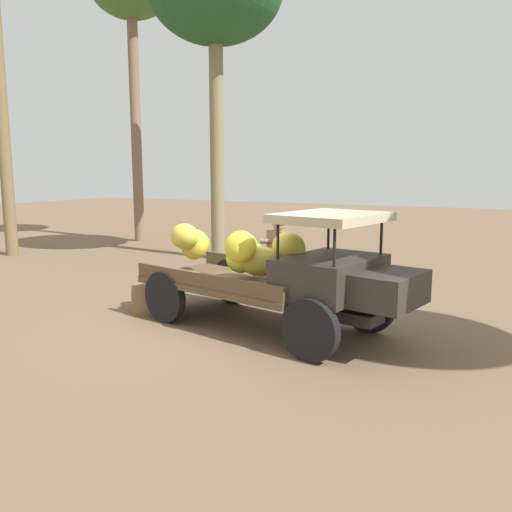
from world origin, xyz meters
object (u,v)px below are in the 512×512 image
Objects in this scene: truck at (282,272)px; loose_banana_bunch at (273,284)px; wooden_crate at (149,298)px; farmer at (278,253)px.

truck reaches higher than loose_banana_bunch.
truck reaches higher than wooden_crate.
wooden_crate is 0.98× the size of loose_banana_bunch.
truck is 8.83× the size of loose_banana_bunch.
farmer is 2.49m from wooden_crate.
farmer is (-0.86, 1.73, -0.02)m from truck.
farmer is 3.14× the size of wooden_crate.
truck is at bearing -0.27° from wooden_crate.
farmer reaches higher than loose_banana_bunch.
farmer is at bearing 128.67° from truck.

